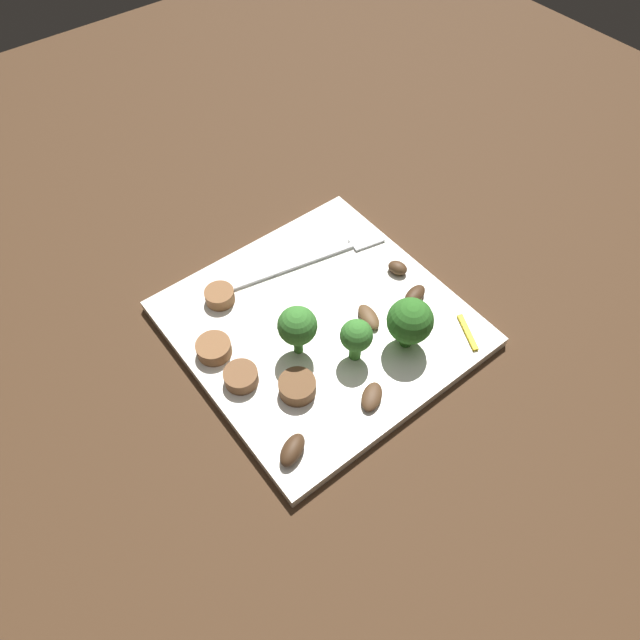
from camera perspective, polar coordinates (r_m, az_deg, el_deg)
ground_plane at (r=0.55m, az=0.00°, el=-0.73°), size 1.40×1.40×0.00m
plate at (r=0.55m, az=0.00°, el=-0.37°), size 0.25×0.25×0.01m
fork at (r=0.59m, az=-0.28°, el=6.22°), size 0.18×0.05×0.00m
broccoli_floret_0 at (r=0.50m, az=-2.27°, el=-0.65°), size 0.04×0.04×0.06m
broccoli_floret_1 at (r=0.51m, az=8.98°, el=-0.14°), size 0.04×0.04×0.06m
broccoli_floret_2 at (r=0.50m, az=4.08°, el=-1.41°), size 0.03×0.03×0.05m
sausage_slice_0 at (r=0.56m, az=-9.99°, el=2.39°), size 0.04×0.04×0.01m
sausage_slice_1 at (r=0.53m, az=-10.56°, el=-2.80°), size 0.05×0.05×0.01m
sausage_slice_2 at (r=0.51m, az=-7.90°, el=-5.64°), size 0.04×0.04×0.01m
sausage_slice_3 at (r=0.50m, az=-2.28°, el=-6.68°), size 0.04×0.04×0.01m
mushroom_0 at (r=0.50m, az=5.20°, el=-7.63°), size 0.03×0.03×0.01m
mushroom_1 at (r=0.56m, az=9.45°, el=2.47°), size 0.03×0.02×0.01m
mushroom_2 at (r=0.47m, az=-2.78°, el=-12.82°), size 0.03×0.03×0.01m
mushroom_3 at (r=0.58m, az=7.76°, el=5.19°), size 0.02×0.02×0.01m
mushroom_4 at (r=0.54m, az=4.88°, el=0.32°), size 0.02×0.03×0.01m
pepper_strip_0 at (r=0.55m, az=14.53°, el=-1.20°), size 0.02×0.04×0.00m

